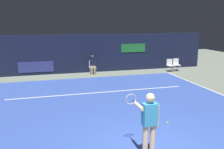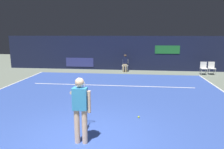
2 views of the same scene
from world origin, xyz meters
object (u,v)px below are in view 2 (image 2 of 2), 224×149
(tennis_player, at_px, (80,106))
(courtside_chair_near, at_px, (212,67))
(courtside_chair_far, at_px, (204,67))
(line_judge_on_chair, at_px, (125,62))
(tennis_ball, at_px, (139,117))

(tennis_player, distance_m, courtside_chair_near, 11.87)
(courtside_chair_near, relative_size, courtside_chair_far, 1.00)
(courtside_chair_near, distance_m, courtside_chair_far, 0.56)
(tennis_player, relative_size, line_judge_on_chair, 1.31)
(line_judge_on_chair, height_order, courtside_chair_near, line_judge_on_chair)
(line_judge_on_chair, bearing_deg, courtside_chair_far, -5.91)
(courtside_chair_near, bearing_deg, line_judge_on_chair, 175.64)
(courtside_chair_near, distance_m, tennis_ball, 9.59)
(line_judge_on_chair, xyz_separation_m, courtside_chair_far, (5.39, -0.56, -0.18))
(tennis_player, distance_m, line_judge_on_chair, 10.39)
(tennis_ball, bearing_deg, line_judge_on_chair, 96.07)
(tennis_ball, bearing_deg, courtside_chair_far, 60.91)
(line_judge_on_chair, relative_size, courtside_chair_near, 1.50)
(courtside_chair_far, xyz_separation_m, tennis_ball, (-4.48, -8.05, -0.46))
(courtside_chair_near, bearing_deg, tennis_player, -123.35)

